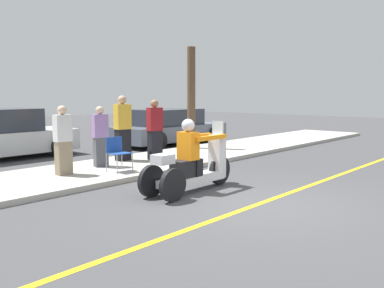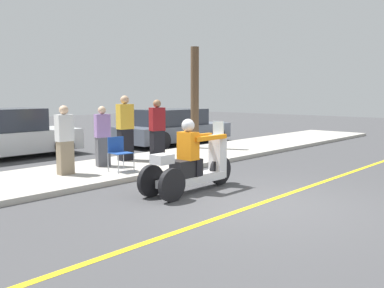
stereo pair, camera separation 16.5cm
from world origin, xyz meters
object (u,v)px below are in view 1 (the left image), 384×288
object	(u,v)px
spectator_far_back	(100,138)
folding_chair_set_back	(117,150)
spectator_near_curb	(63,142)
tree_trunk	(191,98)
spectator_with_child	(123,129)
spectator_end_of_line	(155,131)
parked_car_lot_center	(170,127)
parked_car_lot_right	(1,135)
motorcycle_trike	(192,166)

from	to	relation	value
spectator_far_back	folding_chair_set_back	distance (m)	0.90
spectator_near_curb	tree_trunk	xyz separation A→B (m)	(5.62, 1.01, 0.94)
spectator_with_child	spectator_end_of_line	size ratio (longest dim) A/B	1.07
spectator_end_of_line	spectator_near_curb	world-z (taller)	spectator_end_of_line
spectator_with_child	tree_trunk	distance (m)	3.47
spectator_end_of_line	parked_car_lot_center	world-z (taller)	spectator_end_of_line
spectator_near_curb	parked_car_lot_right	xyz separation A→B (m)	(0.53, 4.24, -0.17)
spectator_end_of_line	tree_trunk	world-z (taller)	tree_trunk
spectator_end_of_line	tree_trunk	bearing A→B (deg)	19.84
spectator_near_curb	parked_car_lot_center	distance (m)	7.31
motorcycle_trike	parked_car_lot_center	world-z (taller)	motorcycle_trike
parked_car_lot_right	parked_car_lot_center	xyz separation A→B (m)	(6.11, -1.20, -0.06)
spectator_near_curb	parked_car_lot_right	distance (m)	4.27
spectator_near_curb	tree_trunk	world-z (taller)	tree_trunk
motorcycle_trike	parked_car_lot_right	size ratio (longest dim) A/B	0.56
spectator_with_child	parked_car_lot_center	world-z (taller)	spectator_with_child
spectator_far_back	parked_car_lot_right	bearing A→B (deg)	100.23
parked_car_lot_right	parked_car_lot_center	size ratio (longest dim) A/B	0.89
spectator_with_child	folding_chair_set_back	world-z (taller)	spectator_with_child
spectator_end_of_line	tree_trunk	distance (m)	2.97
parked_car_lot_center	tree_trunk	distance (m)	2.56
spectator_far_back	parked_car_lot_right	distance (m)	4.03
spectator_with_child	folding_chair_set_back	xyz separation A→B (m)	(-1.19, -1.20, -0.36)
spectator_far_back	folding_chair_set_back	size ratio (longest dim) A/B	1.87
spectator_far_back	parked_car_lot_center	bearing A→B (deg)	27.15
spectator_with_child	spectator_far_back	world-z (taller)	spectator_with_child
spectator_with_child	spectator_far_back	size ratio (longest dim) A/B	1.17
spectator_near_curb	spectator_end_of_line	bearing A→B (deg)	1.02
spectator_end_of_line	spectator_near_curb	bearing A→B (deg)	-178.98
motorcycle_trike	spectator_with_child	bearing A→B (deg)	71.13
motorcycle_trike	spectator_near_curb	bearing A→B (deg)	109.07
spectator_near_curb	folding_chair_set_back	size ratio (longest dim) A/B	1.93
motorcycle_trike	spectator_far_back	bearing A→B (deg)	86.23
motorcycle_trike	spectator_far_back	distance (m)	3.29
parked_car_lot_center	spectator_near_curb	bearing A→B (deg)	-155.42
folding_chair_set_back	spectator_far_back	bearing A→B (deg)	78.85
spectator_with_child	folding_chair_set_back	bearing A→B (deg)	-134.74
tree_trunk	parked_car_lot_center	bearing A→B (deg)	63.04
parked_car_lot_right	parked_car_lot_center	bearing A→B (deg)	-11.08
motorcycle_trike	folding_chair_set_back	xyz separation A→B (m)	(0.05, 2.41, 0.09)
parked_car_lot_right	spectator_with_child	bearing A→B (deg)	-64.41
parked_car_lot_right	tree_trunk	world-z (taller)	tree_trunk
spectator_with_child	tree_trunk	size ratio (longest dim) A/B	0.53
motorcycle_trike	folding_chair_set_back	size ratio (longest dim) A/B	2.94
tree_trunk	spectator_with_child	bearing A→B (deg)	-173.24
spectator_far_back	folding_chair_set_back	xyz separation A→B (m)	(-0.17, -0.85, -0.24)
parked_car_lot_center	parked_car_lot_right	bearing A→B (deg)	168.92
spectator_with_child	spectator_near_curb	world-z (taller)	spectator_with_child
spectator_near_curb	parked_car_lot_right	bearing A→B (deg)	82.82
motorcycle_trike	folding_chair_set_back	world-z (taller)	motorcycle_trike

